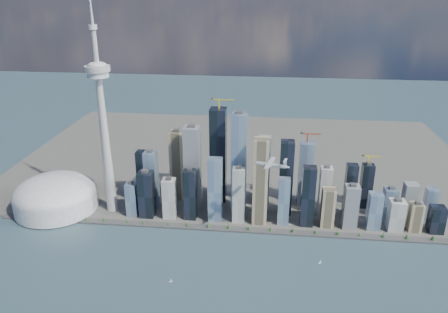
# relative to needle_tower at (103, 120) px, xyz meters

# --- Properties ---
(ground) EXTENTS (4000.00, 4000.00, 0.00)m
(ground) POSITION_rel_needle_tower_xyz_m (300.00, -310.00, -235.84)
(ground) COLOR #2E4550
(ground) RESTS_ON ground
(seawall) EXTENTS (1100.00, 22.00, 4.00)m
(seawall) POSITION_rel_needle_tower_xyz_m (300.00, -60.00, -233.84)
(seawall) COLOR #383838
(seawall) RESTS_ON ground
(land) EXTENTS (1400.00, 900.00, 3.00)m
(land) POSITION_rel_needle_tower_xyz_m (300.00, 390.00, -234.34)
(land) COLOR #4C4C47
(land) RESTS_ON ground
(shoreline_trees) EXTENTS (960.53, 7.20, 8.80)m
(shoreline_trees) POSITION_rel_needle_tower_xyz_m (300.00, -60.00, -227.06)
(shoreline_trees) COLOR #3F2D1E
(shoreline_trees) RESTS_ON seawall
(skyscraper_cluster) EXTENTS (736.00, 142.00, 271.08)m
(skyscraper_cluster) POSITION_rel_needle_tower_xyz_m (359.61, 26.82, -151.44)
(skyscraper_cluster) COLOR black
(skyscraper_cluster) RESTS_ON land
(needle_tower) EXTENTS (56.00, 56.00, 550.50)m
(needle_tower) POSITION_rel_needle_tower_xyz_m (0.00, 0.00, 0.00)
(needle_tower) COLOR #ADACA7
(needle_tower) RESTS_ON land
(dome_stadium) EXTENTS (200.00, 200.00, 86.00)m
(dome_stadium) POSITION_rel_needle_tower_xyz_m (-140.00, -10.00, -196.40)
(dome_stadium) COLOR #B9B9B9
(dome_stadium) RESTS_ON land
(airplane) EXTENTS (72.99, 64.99, 17.93)m
(airplane) POSITION_rel_needle_tower_xyz_m (389.95, -113.70, -44.99)
(airplane) COLOR silver
(airplane) RESTS_ON ground
(sailboat_west) EXTENTS (6.60, 2.48, 9.12)m
(sailboat_west) POSITION_rel_needle_tower_xyz_m (207.77, -259.19, -232.91)
(sailboat_west) COLOR white
(sailboat_west) RESTS_ON ground
(sailboat_east) EXTENTS (6.56, 4.09, 9.40)m
(sailboat_east) POSITION_rel_needle_tower_xyz_m (496.57, -167.97, -232.82)
(sailboat_east) COLOR white
(sailboat_east) RESTS_ON ground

